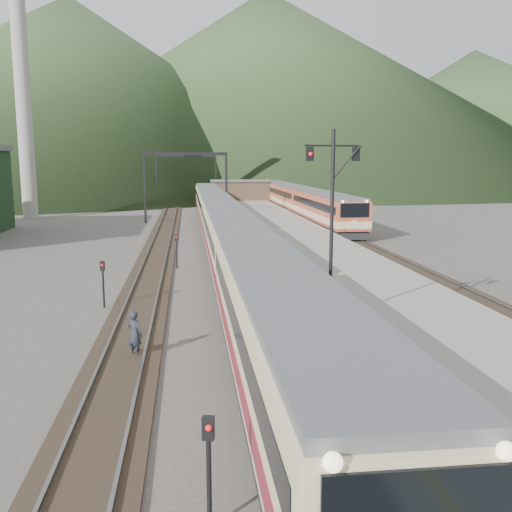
{
  "coord_description": "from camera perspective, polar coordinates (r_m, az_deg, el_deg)",
  "views": [
    {
      "loc": [
        -2.63,
        -11.1,
        6.97
      ],
      "look_at": [
        0.9,
        18.49,
        2.0
      ],
      "focal_mm": 40.0,
      "sensor_mm": 36.0,
      "label": 1
    }
  ],
  "objects": [
    {
      "name": "short_signal_b",
      "position": [
        37.63,
        -7.95,
        0.96
      ],
      "size": [
        0.24,
        0.2,
        2.27
      ],
      "color": "black",
      "rests_on": "ground"
    },
    {
      "name": "hill_c",
      "position": [
        248.79,
        20.7,
        13.02
      ],
      "size": [
        160.0,
        160.0,
        50.0
      ],
      "primitive_type": "cone",
      "color": "#2A421C",
      "rests_on": "ground"
    },
    {
      "name": "ground",
      "position": [
        13.36,
        6.01,
        -22.01
      ],
      "size": [
        400.0,
        400.0,
        0.0
      ],
      "primitive_type": "plane",
      "color": "#47423D",
      "rests_on": "ground"
    },
    {
      "name": "gantry_far",
      "position": [
        91.11,
        -7.01,
        8.52
      ],
      "size": [
        9.55,
        0.25,
        8.0
      ],
      "color": "black",
      "rests_on": "ground"
    },
    {
      "name": "gantry_near",
      "position": [
        66.11,
        -7.06,
        8.19
      ],
      "size": [
        9.55,
        0.25,
        8.0
      ],
      "color": "black",
      "rests_on": "ground"
    },
    {
      "name": "track_second",
      "position": [
        53.46,
        8.59,
        1.94
      ],
      "size": [
        2.6,
        200.0,
        0.23
      ],
      "color": "black",
      "rests_on": "ground"
    },
    {
      "name": "station_shed",
      "position": [
        89.59,
        -1.53,
        6.65
      ],
      "size": [
        9.4,
        4.4,
        3.1
      ],
      "color": "brown",
      "rests_on": "platform"
    },
    {
      "name": "track_far",
      "position": [
        51.62,
        -9.37,
        1.66
      ],
      "size": [
        2.6,
        200.0,
        0.23
      ],
      "color": "black",
      "rests_on": "ground"
    },
    {
      "name": "hill_a",
      "position": [
        205.83,
        -17.88,
        15.45
      ],
      "size": [
        180.0,
        180.0,
        60.0
      ],
      "primitive_type": "cone",
      "color": "#2A421C",
      "rests_on": "ground"
    },
    {
      "name": "worker",
      "position": [
        21.02,
        -12.01,
        -7.65
      ],
      "size": [
        0.74,
        0.72,
        1.72
      ],
      "primitive_type": "imported",
      "rotation": [
        0.0,
        0.0,
        2.44
      ],
      "color": "#222731",
      "rests_on": "ground"
    },
    {
      "name": "main_train",
      "position": [
        45.89,
        -3.47,
        3.23
      ],
      "size": [
        2.89,
        79.32,
        3.53
      ],
      "color": "beige",
      "rests_on": "track_main"
    },
    {
      "name": "signal_mast",
      "position": [
        21.22,
        7.61,
        4.97
      ],
      "size": [
        2.19,
        0.48,
        7.12
      ],
      "color": "black",
      "rests_on": "platform"
    },
    {
      "name": "short_signal_c",
      "position": [
        28.17,
        -15.06,
        -2.13
      ],
      "size": [
        0.22,
        0.17,
        2.27
      ],
      "color": "black",
      "rests_on": "ground"
    },
    {
      "name": "second_train",
      "position": [
        80.23,
        3.38,
        5.97
      ],
      "size": [
        3.08,
        63.09,
        3.76
      ],
      "color": "#C65738",
      "rests_on": "track_second"
    },
    {
      "name": "short_signal_a",
      "position": [
        11.4,
        -4.75,
        -19.42
      ],
      "size": [
        0.25,
        0.21,
        2.27
      ],
      "color": "black",
      "rests_on": "ground"
    },
    {
      "name": "hill_b",
      "position": [
        245.21,
        0.95,
        16.61
      ],
      "size": [
        220.0,
        220.0,
        75.0
      ],
      "primitive_type": "cone",
      "color": "#2A421C",
      "rests_on": "ground"
    },
    {
      "name": "platform",
      "position": [
        50.2,
        2.7,
        2.05
      ],
      "size": [
        8.0,
        100.0,
        1.0
      ],
      "primitive_type": "cube",
      "color": "gray",
      "rests_on": "ground"
    },
    {
      "name": "track_main",
      "position": [
        51.63,
        -3.82,
        1.76
      ],
      "size": [
        2.6,
        200.0,
        0.23
      ],
      "color": "black",
      "rests_on": "ground"
    },
    {
      "name": "smokestack",
      "position": [
        76.05,
        -22.29,
        14.84
      ],
      "size": [
        1.8,
        1.8,
        30.0
      ],
      "primitive_type": "cylinder",
      "color": "#9E998E",
      "rests_on": "ground"
    }
  ]
}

